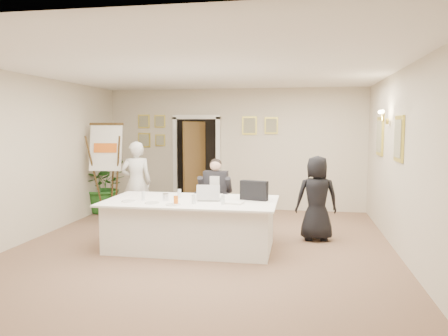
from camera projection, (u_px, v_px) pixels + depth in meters
floor at (201, 249)px, 6.88m from camera, size 7.00×7.00×0.00m
ceiling at (201, 69)px, 6.61m from camera, size 6.00×7.00×0.02m
wall_back at (235, 149)px, 10.18m from camera, size 6.00×0.10×2.80m
wall_front at (98, 198)px, 3.31m from camera, size 6.00×0.10×2.80m
wall_left at (25, 159)px, 7.26m from camera, size 0.10×7.00×2.80m
wall_right at (406, 164)px, 6.23m from camera, size 0.10×7.00×2.80m
doorway at (196, 165)px, 10.19m from camera, size 1.14×0.86×2.20m
pictures_back_wall at (201, 130)px, 10.24m from camera, size 3.40×0.06×0.80m
pictures_right_wall at (388, 137)px, 7.38m from camera, size 0.06×2.20×0.80m
wall_sconce at (384, 117)px, 7.36m from camera, size 0.20×0.30×0.24m
conference_table at (191, 224)px, 6.93m from camera, size 2.70×1.44×0.78m
seated_man at (215, 195)px, 7.92m from camera, size 0.59×0.63×1.37m
flip_chart at (108, 175)px, 9.27m from camera, size 0.69×0.45×1.96m
standing_man at (136, 183)px, 8.66m from camera, size 0.70×0.60×1.64m
standing_woman at (317, 198)px, 7.38m from camera, size 0.76×0.54×1.45m
potted_palm at (105, 186)px, 9.78m from camera, size 1.33×1.24×1.22m
laptop at (210, 191)px, 6.88m from camera, size 0.40×0.41×0.28m
laptop_bag at (254, 190)px, 6.87m from camera, size 0.46×0.24×0.31m
paper_stack at (233, 203)px, 6.57m from camera, size 0.33×0.26×0.03m
plate_left at (129, 201)px, 6.75m from camera, size 0.25×0.25×0.01m
plate_mid at (152, 203)px, 6.59m from camera, size 0.26×0.26×0.01m
plate_near at (173, 205)px, 6.45m from camera, size 0.28×0.28×0.01m
glass_a at (143, 196)px, 6.88m from camera, size 0.06×0.06×0.14m
glass_b at (194, 199)px, 6.54m from camera, size 0.07×0.07×0.14m
glass_c at (223, 200)px, 6.51m from camera, size 0.07×0.07×0.14m
glass_d at (179, 193)px, 7.11m from camera, size 0.06×0.06×0.14m
oj_glass at (176, 200)px, 6.49m from camera, size 0.09×0.09×0.13m
steel_jug at (166, 197)px, 6.83m from camera, size 0.10×0.10×0.11m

